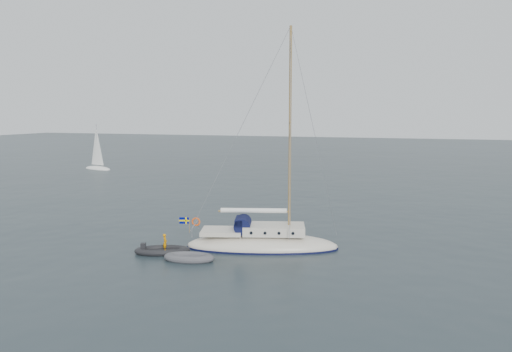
% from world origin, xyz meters
% --- Properties ---
extents(ground, '(300.00, 300.00, 0.00)m').
position_xyz_m(ground, '(0.00, 0.00, 0.00)').
color(ground, black).
rests_on(ground, ground).
extents(sailboat, '(10.54, 3.15, 15.02)m').
position_xyz_m(sailboat, '(-2.57, 1.43, 1.14)').
color(sailboat, beige).
rests_on(sailboat, ground).
extents(dinghy, '(3.14, 1.42, 0.45)m').
position_xyz_m(dinghy, '(-5.94, -2.60, 0.20)').
color(dinghy, '#4D4E52').
rests_on(dinghy, ground).
extents(rib, '(3.55, 1.61, 1.28)m').
position_xyz_m(rib, '(-8.29, -1.69, 0.21)').
color(rib, black).
rests_on(rib, ground).
extents(distant_yacht_a, '(5.66, 3.02, 7.50)m').
position_xyz_m(distant_yacht_a, '(-41.42, 37.02, 3.21)').
color(distant_yacht_a, white).
rests_on(distant_yacht_a, ground).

